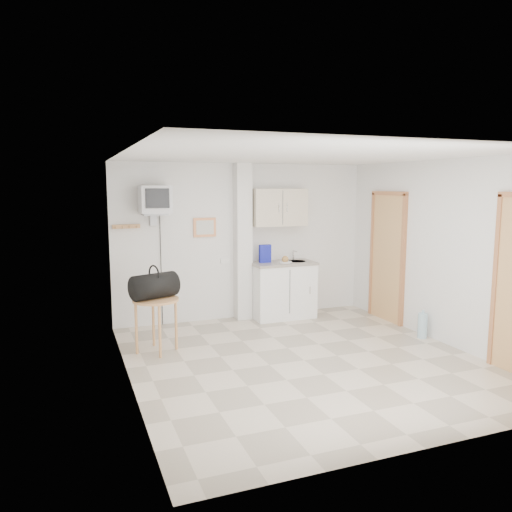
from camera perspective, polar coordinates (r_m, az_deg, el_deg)
name	(u,v)px	position (r m, az deg, el deg)	size (l,w,h in m)	color
ground	(304,360)	(6.35, 5.53, -11.77)	(4.50, 4.50, 0.00)	beige
room_envelope	(320,236)	(6.19, 7.35, 2.32)	(4.24, 4.54, 2.55)	white
kitchenette	(282,269)	(8.14, 2.95, -1.46)	(1.03, 0.58, 2.10)	white
crt_television	(155,200)	(7.47, -11.48, 6.25)	(0.44, 0.45, 2.15)	slate
round_table	(156,306)	(6.59, -11.37, -5.68)	(0.59, 0.59, 0.71)	tan
duffel_bag	(154,286)	(6.56, -11.55, -3.35)	(0.67, 0.52, 0.44)	black
water_bottle	(422,325)	(7.53, 18.49, -7.54)	(0.13, 0.13, 0.40)	#9DC4D3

